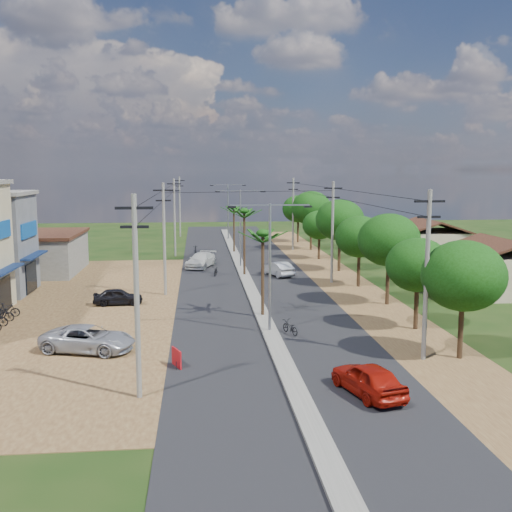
{
  "coord_description": "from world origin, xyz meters",
  "views": [
    {
      "loc": [
        -4.32,
        -35.66,
        10.0
      ],
      "look_at": [
        0.38,
        12.59,
        3.0
      ],
      "focal_mm": 42.0,
      "sensor_mm": 36.0,
      "label": 1
    }
  ],
  "objects_px": {
    "car_silver_mid": "(278,269)",
    "car_parked_silver": "(88,339)",
    "car_red_near": "(368,380)",
    "moto_rider_east": "(290,328)",
    "car_white_far": "(201,260)",
    "roadside_sign": "(177,358)",
    "car_parked_dark": "(118,297)"
  },
  "relations": [
    {
      "from": "car_silver_mid",
      "to": "car_parked_silver",
      "type": "distance_m",
      "value": 26.43
    },
    {
      "from": "car_red_near",
      "to": "moto_rider_east",
      "type": "height_order",
      "value": "car_red_near"
    },
    {
      "from": "car_white_far",
      "to": "roadside_sign",
      "type": "bearing_deg",
      "value": -72.88
    },
    {
      "from": "car_red_near",
      "to": "car_silver_mid",
      "type": "height_order",
      "value": "car_red_near"
    },
    {
      "from": "car_parked_silver",
      "to": "roadside_sign",
      "type": "xyz_separation_m",
      "value": [
        4.95,
        -3.11,
        -0.23
      ]
    },
    {
      "from": "car_red_near",
      "to": "car_parked_dark",
      "type": "height_order",
      "value": "car_red_near"
    },
    {
      "from": "car_white_far",
      "to": "car_parked_dark",
      "type": "height_order",
      "value": "car_white_far"
    },
    {
      "from": "roadside_sign",
      "to": "car_silver_mid",
      "type": "bearing_deg",
      "value": 48.12
    },
    {
      "from": "car_silver_mid",
      "to": "car_white_far",
      "type": "xyz_separation_m",
      "value": [
        -7.23,
        5.78,
        0.05
      ]
    },
    {
      "from": "moto_rider_east",
      "to": "roadside_sign",
      "type": "relative_size",
      "value": 1.46
    },
    {
      "from": "car_white_far",
      "to": "roadside_sign",
      "type": "relative_size",
      "value": 4.56
    },
    {
      "from": "car_parked_silver",
      "to": "car_parked_dark",
      "type": "relative_size",
      "value": 1.43
    },
    {
      "from": "car_red_near",
      "to": "roadside_sign",
      "type": "height_order",
      "value": "car_red_near"
    },
    {
      "from": "moto_rider_east",
      "to": "car_parked_dark",
      "type": "bearing_deg",
      "value": -61.68
    },
    {
      "from": "car_silver_mid",
      "to": "car_parked_dark",
      "type": "distance_m",
      "value": 17.41
    },
    {
      "from": "car_red_near",
      "to": "car_parked_dark",
      "type": "bearing_deg",
      "value": -71.48
    },
    {
      "from": "car_parked_silver",
      "to": "car_silver_mid",
      "type": "bearing_deg",
      "value": -14.85
    },
    {
      "from": "car_silver_mid",
      "to": "moto_rider_east",
      "type": "distance_m",
      "value": 20.35
    },
    {
      "from": "car_white_far",
      "to": "car_parked_silver",
      "type": "xyz_separation_m",
      "value": [
        -6.38,
        -28.43,
        -0.02
      ]
    },
    {
      "from": "car_white_far",
      "to": "moto_rider_east",
      "type": "distance_m",
      "value": 26.56
    },
    {
      "from": "car_red_near",
      "to": "car_silver_mid",
      "type": "distance_m",
      "value": 30.46
    },
    {
      "from": "car_parked_silver",
      "to": "roadside_sign",
      "type": "distance_m",
      "value": 5.85
    },
    {
      "from": "car_parked_silver",
      "to": "moto_rider_east",
      "type": "distance_m",
      "value": 11.9
    },
    {
      "from": "car_silver_mid",
      "to": "car_red_near",
      "type": "bearing_deg",
      "value": 68.92
    },
    {
      "from": "car_red_near",
      "to": "car_parked_dark",
      "type": "relative_size",
      "value": 1.2
    },
    {
      "from": "car_parked_dark",
      "to": "car_red_near",
      "type": "bearing_deg",
      "value": -148.59
    },
    {
      "from": "car_red_near",
      "to": "moto_rider_east",
      "type": "relative_size",
      "value": 2.66
    },
    {
      "from": "car_parked_silver",
      "to": "roadside_sign",
      "type": "height_order",
      "value": "car_parked_silver"
    },
    {
      "from": "car_silver_mid",
      "to": "car_white_far",
      "type": "distance_m",
      "value": 9.25
    },
    {
      "from": "car_silver_mid",
      "to": "car_parked_dark",
      "type": "bearing_deg",
      "value": 18.21
    },
    {
      "from": "car_red_near",
      "to": "car_parked_silver",
      "type": "xyz_separation_m",
      "value": [
        -13.58,
        7.8,
        -0.02
      ]
    },
    {
      "from": "car_red_near",
      "to": "car_parked_silver",
      "type": "relative_size",
      "value": 0.84
    }
  ]
}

